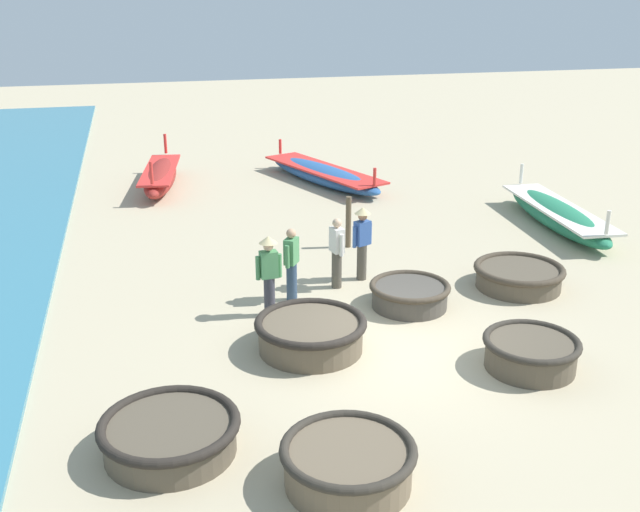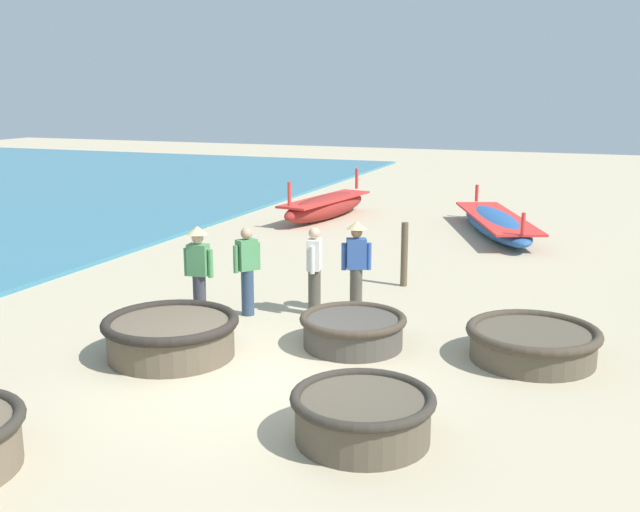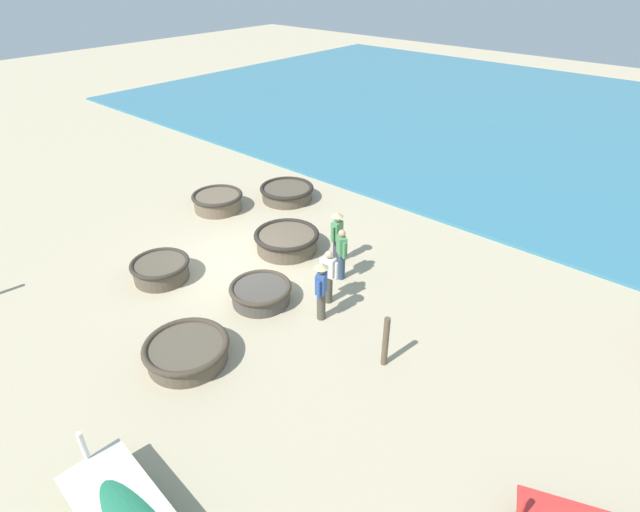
% 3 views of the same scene
% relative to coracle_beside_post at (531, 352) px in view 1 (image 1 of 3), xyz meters
% --- Properties ---
extents(ground_plane, '(80.00, 80.00, 0.00)m').
position_rel_coracle_beside_post_xyz_m(ground_plane, '(-2.01, 1.20, -0.31)').
color(ground_plane, '#BCAD8C').
extents(coracle_beside_post, '(1.66, 1.66, 0.57)m').
position_rel_coracle_beside_post_xyz_m(coracle_beside_post, '(0.00, 0.00, 0.00)').
color(coracle_beside_post, brown).
rests_on(coracle_beside_post, ground).
extents(coracle_front_left, '(1.66, 1.66, 0.51)m').
position_rel_coracle_beside_post_xyz_m(coracle_front_left, '(-1.11, 2.95, -0.03)').
color(coracle_front_left, '#4C473F').
rests_on(coracle_front_left, ground).
extents(coracle_front_right, '(2.03, 2.03, 0.61)m').
position_rel_coracle_beside_post_xyz_m(coracle_front_right, '(-3.51, 1.57, 0.02)').
color(coracle_front_right, brown).
rests_on(coracle_front_right, ground).
extents(coracle_center, '(1.82, 1.82, 0.61)m').
position_rel_coracle_beside_post_xyz_m(coracle_center, '(-3.91, -2.31, 0.02)').
color(coracle_center, brown).
rests_on(coracle_center, ground).
extents(coracle_far_right, '(2.01, 2.01, 0.53)m').
position_rel_coracle_beside_post_xyz_m(coracle_far_right, '(-6.15, -1.02, -0.02)').
color(coracle_far_right, brown).
rests_on(coracle_far_right, ground).
extents(coracle_far_left, '(1.96, 1.96, 0.51)m').
position_rel_coracle_beside_post_xyz_m(coracle_far_left, '(1.54, 3.34, -0.03)').
color(coracle_far_left, brown).
rests_on(coracle_far_left, ground).
extents(long_boat_red_hull, '(3.23, 5.79, 1.03)m').
position_rel_coracle_beside_post_xyz_m(long_boat_red_hull, '(-0.40, 13.06, -0.01)').
color(long_boat_red_hull, '#285693').
rests_on(long_boat_red_hull, ground).
extents(long_boat_green_hull, '(1.57, 4.66, 1.35)m').
position_rel_coracle_beside_post_xyz_m(long_boat_green_hull, '(-5.64, 13.68, 0.08)').
color(long_boat_green_hull, maroon).
rests_on(long_boat_green_hull, ground).
extents(long_boat_blue_hull, '(1.47, 5.36, 1.19)m').
position_rel_coracle_beside_post_xyz_m(long_boat_blue_hull, '(4.61, 7.00, 0.03)').
color(long_boat_blue_hull, '#237551').
rests_on(long_boat_blue_hull, ground).
extents(fisherman_standing_right, '(0.49, 0.36, 1.67)m').
position_rel_coracle_beside_post_xyz_m(fisherman_standing_right, '(-1.63, 4.63, 0.65)').
color(fisherman_standing_right, '#4C473D').
rests_on(fisherman_standing_right, ground).
extents(fisherman_by_coracle, '(0.53, 0.36, 1.67)m').
position_rel_coracle_beside_post_xyz_m(fisherman_by_coracle, '(-3.97, 3.20, 0.65)').
color(fisherman_by_coracle, '#383842').
rests_on(fisherman_by_coracle, ground).
extents(fisherman_hauling, '(0.37, 0.46, 1.57)m').
position_rel_coracle_beside_post_xyz_m(fisherman_hauling, '(-3.38, 3.85, 0.53)').
color(fisherman_hauling, '#2D425B').
rests_on(fisherman_hauling, ground).
extents(fisherman_with_hat, '(0.28, 0.52, 1.57)m').
position_rel_coracle_beside_post_xyz_m(fisherman_with_hat, '(-2.29, 4.30, 0.53)').
color(fisherman_with_hat, '#4C473D').
rests_on(fisherman_with_hat, ground).
extents(mooring_post_inland, '(0.14, 0.14, 1.31)m').
position_rel_coracle_beside_post_xyz_m(mooring_post_inland, '(-1.33, 6.78, 0.34)').
color(mooring_post_inland, brown).
rests_on(mooring_post_inland, ground).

